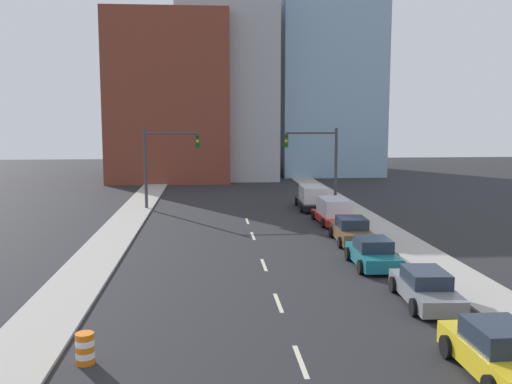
% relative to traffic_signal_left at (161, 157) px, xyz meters
% --- Properties ---
extents(sidewalk_left, '(2.59, 93.03, 0.13)m').
position_rel_traffic_signal_left_xyz_m(sidewalk_left, '(-2.05, 6.85, -4.19)').
color(sidewalk_left, '#ADA89E').
rests_on(sidewalk_left, ground).
extents(sidewalk_right, '(2.59, 93.03, 0.13)m').
position_rel_traffic_signal_left_xyz_m(sidewalk_right, '(15.22, 6.85, -4.19)').
color(sidewalk_right, '#ADA89E').
rests_on(sidewalk_right, ground).
extents(lane_stripe_at_9m, '(0.16, 2.40, 0.01)m').
position_rel_traffic_signal_left_xyz_m(lane_stripe_at_9m, '(6.59, -30.17, -4.25)').
color(lane_stripe_at_9m, beige).
rests_on(lane_stripe_at_9m, ground).
extents(lane_stripe_at_15m, '(0.16, 2.40, 0.01)m').
position_rel_traffic_signal_left_xyz_m(lane_stripe_at_15m, '(6.59, -24.60, -4.25)').
color(lane_stripe_at_15m, beige).
rests_on(lane_stripe_at_15m, ground).
extents(lane_stripe_at_21m, '(0.16, 2.40, 0.01)m').
position_rel_traffic_signal_left_xyz_m(lane_stripe_at_21m, '(6.59, -18.61, -4.25)').
color(lane_stripe_at_21m, beige).
rests_on(lane_stripe_at_21m, ground).
extents(lane_stripe_at_28m, '(0.16, 2.40, 0.01)m').
position_rel_traffic_signal_left_xyz_m(lane_stripe_at_28m, '(6.59, -11.40, -4.25)').
color(lane_stripe_at_28m, beige).
rests_on(lane_stripe_at_28m, ground).
extents(lane_stripe_at_34m, '(0.16, 2.40, 0.01)m').
position_rel_traffic_signal_left_xyz_m(lane_stripe_at_34m, '(6.59, -6.10, -4.25)').
color(lane_stripe_at_34m, beige).
rests_on(lane_stripe_at_34m, ground).
extents(building_brick_left, '(14.00, 16.00, 19.47)m').
position_rel_traffic_signal_left_xyz_m(building_brick_left, '(-0.74, 25.15, 5.48)').
color(building_brick_left, brown).
rests_on(building_brick_left, ground).
extents(building_office_center, '(12.00, 20.00, 23.52)m').
position_rel_traffic_signal_left_xyz_m(building_office_center, '(6.14, 29.15, 7.51)').
color(building_office_center, '#A8A8AD').
rests_on(building_office_center, ground).
extents(building_glass_right, '(13.00, 20.00, 26.33)m').
position_rel_traffic_signal_left_xyz_m(building_glass_right, '(19.69, 33.15, 8.91)').
color(building_glass_right, '#8CADC6').
rests_on(building_glass_right, ground).
extents(traffic_signal_left, '(4.48, 0.35, 6.57)m').
position_rel_traffic_signal_left_xyz_m(traffic_signal_left, '(0.00, 0.00, 0.00)').
color(traffic_signal_left, '#38383D').
rests_on(traffic_signal_left, ground).
extents(traffic_signal_right, '(4.48, 0.35, 6.57)m').
position_rel_traffic_signal_left_xyz_m(traffic_signal_right, '(13.15, 0.00, 0.00)').
color(traffic_signal_right, '#38383D').
rests_on(traffic_signal_right, ground).
extents(traffic_barrel, '(0.56, 0.56, 0.95)m').
position_rel_traffic_signal_left_xyz_m(traffic_barrel, '(0.13, -29.80, -3.78)').
color(traffic_barrel, orange).
rests_on(traffic_barrel, ground).
extents(sedan_yellow, '(2.05, 4.43, 1.54)m').
position_rel_traffic_signal_left_xyz_m(sedan_yellow, '(12.00, -31.65, -3.55)').
color(sedan_yellow, gold).
rests_on(sedan_yellow, ground).
extents(sedan_gray, '(2.21, 4.84, 1.36)m').
position_rel_traffic_signal_left_xyz_m(sedan_gray, '(12.41, -25.12, -3.62)').
color(sedan_gray, slate).
rests_on(sedan_gray, ground).
extents(sedan_teal, '(2.15, 4.33, 1.44)m').
position_rel_traffic_signal_left_xyz_m(sedan_teal, '(11.94, -19.38, -3.59)').
color(sedan_teal, '#196B75').
rests_on(sedan_teal, ground).
extents(sedan_brown, '(2.27, 4.80, 1.50)m').
position_rel_traffic_signal_left_xyz_m(sedan_brown, '(12.30, -13.74, -3.57)').
color(sedan_brown, brown).
rests_on(sedan_brown, ground).
extents(box_truck_red, '(2.45, 5.29, 1.80)m').
position_rel_traffic_signal_left_xyz_m(box_truck_red, '(12.56, -7.58, -3.39)').
color(box_truck_red, red).
rests_on(box_truck_red, ground).
extents(box_truck_black, '(2.61, 6.12, 1.89)m').
position_rel_traffic_signal_left_xyz_m(box_truck_black, '(12.28, -0.95, -3.35)').
color(box_truck_black, black).
rests_on(box_truck_black, ground).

